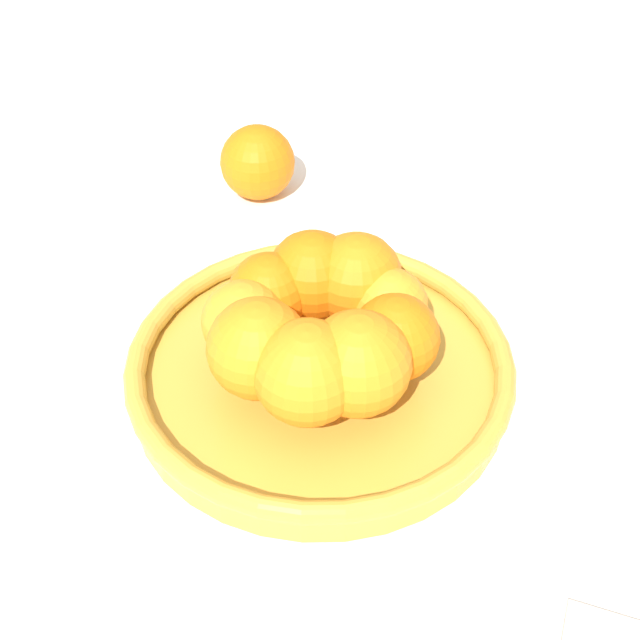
% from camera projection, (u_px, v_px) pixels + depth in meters
% --- Properties ---
extents(ground_plane, '(4.00, 4.00, 0.00)m').
position_uv_depth(ground_plane, '(320.00, 386.00, 0.77)').
color(ground_plane, white).
extents(fruit_bowl, '(0.33, 0.33, 0.04)m').
position_uv_depth(fruit_bowl, '(320.00, 370.00, 0.75)').
color(fruit_bowl, gold).
rests_on(fruit_bowl, ground_plane).
extents(orange_pile, '(0.20, 0.19, 0.08)m').
position_uv_depth(orange_pile, '(320.00, 324.00, 0.71)').
color(orange_pile, orange).
rests_on(orange_pile, fruit_bowl).
extents(stray_orange, '(0.08, 0.08, 0.08)m').
position_uv_depth(stray_orange, '(258.00, 162.00, 0.96)').
color(stray_orange, orange).
rests_on(stray_orange, ground_plane).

